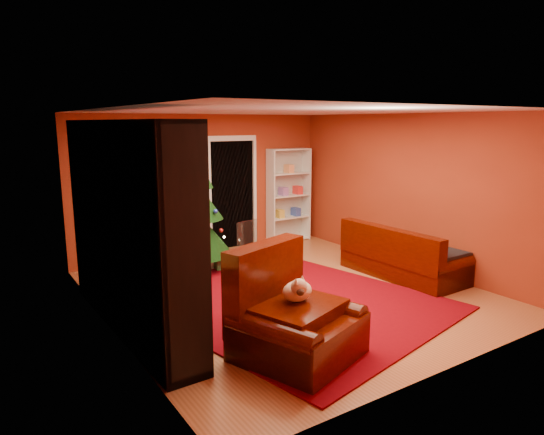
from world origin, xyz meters
TOP-DOWN VIEW (x-y plane):
  - floor at (0.00, 0.00)m, footprint 5.00×5.50m
  - ceiling at (0.00, 0.00)m, footprint 5.00×5.50m
  - wall_back at (0.00, 2.77)m, footprint 5.00×0.05m
  - wall_left at (-2.52, 0.00)m, footprint 0.05×5.50m
  - wall_right at (2.52, 0.00)m, footprint 0.05×5.50m
  - doorway at (0.60, 2.73)m, footprint 1.06×0.60m
  - rug at (-0.22, -0.38)m, footprint 4.05×4.48m
  - media_unit at (-2.27, 0.00)m, footprint 0.59×3.25m
  - christmas_tree at (-0.63, 1.76)m, footprint 1.30×1.30m
  - gift_box_teal at (-1.57, 1.46)m, footprint 0.43×0.43m
  - gift_box_green at (-0.28, 1.52)m, footprint 0.28×0.28m
  - gift_box_red at (-1.08, 2.59)m, footprint 0.23×0.23m
  - white_bookshelf at (1.83, 2.57)m, footprint 0.92×0.33m
  - armchair at (-1.05, -1.71)m, footprint 1.55×1.55m
  - dog at (-1.02, -1.65)m, footprint 0.48×0.41m
  - sofa at (2.02, -0.39)m, footprint 0.95×2.01m
  - coffee_table at (-0.12, 0.17)m, footprint 1.01×1.01m
  - acrylic_chair at (-0.12, 0.64)m, footprint 0.56×0.59m

SIDE VIEW (x-z plane):
  - floor at x=0.00m, z-range -0.05..0.00m
  - rug at x=-0.22m, z-range 0.00..0.02m
  - gift_box_red at x=-1.08m, z-range 0.00..0.21m
  - gift_box_green at x=-0.28m, z-range 0.00..0.24m
  - gift_box_teal at x=-1.57m, z-range 0.00..0.34m
  - coffee_table at x=-0.12m, z-range -0.04..0.45m
  - sofa at x=2.02m, z-range 0.00..0.85m
  - acrylic_chair at x=-0.12m, z-range 0.00..0.86m
  - armchair at x=-1.05m, z-range 0.00..0.95m
  - dog at x=-1.02m, z-range 0.55..0.87m
  - white_bookshelf at x=1.83m, z-range -0.03..1.95m
  - christmas_tree at x=-0.63m, z-range -0.03..2.10m
  - doorway at x=0.60m, z-range -0.03..2.13m
  - media_unit at x=-2.27m, z-range 0.00..2.48m
  - wall_back at x=0.00m, z-range 0.00..2.60m
  - wall_left at x=-2.52m, z-range 0.00..2.60m
  - wall_right at x=2.52m, z-range 0.00..2.60m
  - ceiling at x=0.00m, z-range 2.60..2.65m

